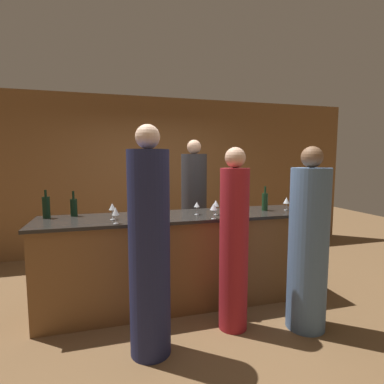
# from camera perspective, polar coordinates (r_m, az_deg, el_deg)

# --- Properties ---
(ground_plane) EXTENTS (14.00, 14.00, 0.00)m
(ground_plane) POSITION_cam_1_polar(r_m,az_deg,el_deg) (3.79, -2.06, -20.16)
(ground_plane) COLOR brown
(back_wall) EXTENTS (8.00, 0.06, 2.80)m
(back_wall) POSITION_cam_1_polar(r_m,az_deg,el_deg) (5.55, -7.46, 3.21)
(back_wall) COLOR brown
(back_wall) RESTS_ON ground_plane
(bar_counter) EXTENTS (3.17, 0.73, 1.05)m
(bar_counter) POSITION_cam_1_polar(r_m,az_deg,el_deg) (3.59, -2.09, -12.61)
(bar_counter) COLOR brown
(bar_counter) RESTS_ON ground_plane
(bartender) EXTENTS (0.37, 0.37, 1.97)m
(bartender) POSITION_cam_1_polar(r_m,az_deg,el_deg) (4.39, 0.38, -3.90)
(bartender) COLOR #2D2D33
(bartender) RESTS_ON ground_plane
(guest_0) EXTENTS (0.35, 0.35, 1.97)m
(guest_0) POSITION_cam_1_polar(r_m,az_deg,el_deg) (2.60, -8.13, -10.93)
(guest_0) COLOR #1E234C
(guest_0) RESTS_ON ground_plane
(guest_1) EXTENTS (0.28, 0.28, 1.80)m
(guest_1) POSITION_cam_1_polar(r_m,az_deg,el_deg) (3.00, 7.98, -9.92)
(guest_1) COLOR maroon
(guest_1) RESTS_ON ground_plane
(guest_2) EXTENTS (0.38, 0.38, 1.81)m
(guest_2) POSITION_cam_1_polar(r_m,az_deg,el_deg) (3.20, 21.25, -9.62)
(guest_2) COLOR #4C6B93
(guest_2) RESTS_ON ground_plane
(wine_bottle_0) EXTENTS (0.07, 0.07, 0.30)m
(wine_bottle_0) POSITION_cam_1_polar(r_m,az_deg,el_deg) (3.85, 13.71, -1.73)
(wine_bottle_0) COLOR #19381E
(wine_bottle_0) RESTS_ON bar_counter
(wine_bottle_1) EXTENTS (0.08, 0.08, 0.28)m
(wine_bottle_1) POSITION_cam_1_polar(r_m,az_deg,el_deg) (3.62, -21.59, -2.66)
(wine_bottle_1) COLOR black
(wine_bottle_1) RESTS_ON bar_counter
(wine_bottle_2) EXTENTS (0.08, 0.08, 0.31)m
(wine_bottle_2) POSITION_cam_1_polar(r_m,az_deg,el_deg) (3.61, -26.01, -2.58)
(wine_bottle_2) COLOR black
(wine_bottle_2) RESTS_ON bar_counter
(wine_glass_0) EXTENTS (0.07, 0.07, 0.17)m
(wine_glass_0) POSITION_cam_1_polar(r_m,az_deg,el_deg) (3.05, -14.36, -3.65)
(wine_glass_0) COLOR silver
(wine_glass_0) RESTS_ON bar_counter
(wine_glass_1) EXTENTS (0.08, 0.08, 0.16)m
(wine_glass_1) POSITION_cam_1_polar(r_m,az_deg,el_deg) (3.94, 17.55, -1.58)
(wine_glass_1) COLOR silver
(wine_glass_1) RESTS_ON bar_counter
(wine_glass_2) EXTENTS (0.08, 0.08, 0.17)m
(wine_glass_2) POSITION_cam_1_polar(r_m,az_deg,el_deg) (3.21, 4.15, -2.86)
(wine_glass_2) COLOR silver
(wine_glass_2) RESTS_ON bar_counter
(wine_glass_3) EXTENTS (0.07, 0.07, 0.18)m
(wine_glass_3) POSITION_cam_1_polar(r_m,az_deg,el_deg) (3.27, -14.95, -2.79)
(wine_glass_3) COLOR silver
(wine_glass_3) RESTS_ON bar_counter
(wine_glass_4) EXTENTS (0.08, 0.08, 0.17)m
(wine_glass_4) POSITION_cam_1_polar(r_m,az_deg,el_deg) (3.45, 4.56, -2.22)
(wine_glass_4) COLOR silver
(wine_glass_4) RESTS_ON bar_counter
(wine_glass_5) EXTENTS (0.07, 0.07, 0.15)m
(wine_glass_5) POSITION_cam_1_polar(r_m,az_deg,el_deg) (3.45, 0.92, -2.50)
(wine_glass_5) COLOR silver
(wine_glass_5) RESTS_ON bar_counter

